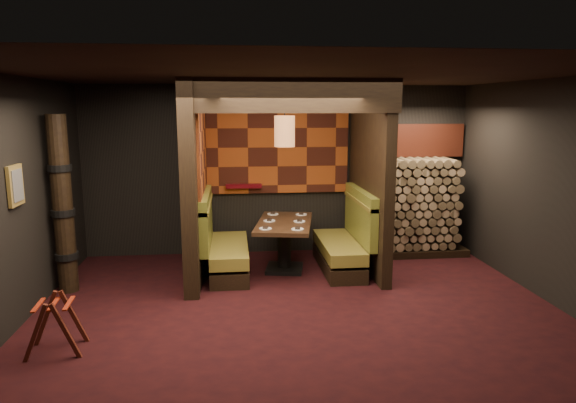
# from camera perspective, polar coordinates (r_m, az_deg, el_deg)

# --- Properties ---
(floor) EXTENTS (6.50, 5.50, 0.02)m
(floor) POSITION_cam_1_polar(r_m,az_deg,el_deg) (6.46, 1.28, -12.31)
(floor) COLOR black
(floor) RESTS_ON ground
(ceiling) EXTENTS (6.50, 5.50, 0.02)m
(ceiling) POSITION_cam_1_polar(r_m,az_deg,el_deg) (5.96, 1.40, 14.03)
(ceiling) COLOR black
(ceiling) RESTS_ON ground
(wall_back) EXTENTS (6.50, 0.02, 2.85)m
(wall_back) POSITION_cam_1_polar(r_m,az_deg,el_deg) (8.76, -1.04, 3.50)
(wall_back) COLOR black
(wall_back) RESTS_ON ground
(wall_front) EXTENTS (6.50, 0.02, 2.85)m
(wall_front) POSITION_cam_1_polar(r_m,az_deg,el_deg) (3.41, 7.51, -7.86)
(wall_front) COLOR black
(wall_front) RESTS_ON ground
(wall_left) EXTENTS (0.02, 5.50, 2.85)m
(wall_left) POSITION_cam_1_polar(r_m,az_deg,el_deg) (6.49, -28.55, -0.27)
(wall_left) COLOR black
(wall_left) RESTS_ON ground
(wall_right) EXTENTS (0.02, 5.50, 2.85)m
(wall_right) POSITION_cam_1_polar(r_m,az_deg,el_deg) (7.23, 27.87, 0.79)
(wall_right) COLOR black
(wall_right) RESTS_ON ground
(partition_left) EXTENTS (0.20, 2.20, 2.85)m
(partition_left) POSITION_cam_1_polar(r_m,az_deg,el_deg) (7.65, -10.41, 2.30)
(partition_left) COLOR black
(partition_left) RESTS_ON floor
(partition_right) EXTENTS (0.15, 2.10, 2.85)m
(partition_right) POSITION_cam_1_polar(r_m,az_deg,el_deg) (7.95, 9.04, 2.66)
(partition_right) COLOR black
(partition_right) RESTS_ON floor
(header_beam) EXTENTS (2.85, 0.18, 0.44)m
(header_beam) POSITION_cam_1_polar(r_m,az_deg,el_deg) (6.65, 0.36, 11.68)
(header_beam) COLOR black
(header_beam) RESTS_ON partition_left
(tapa_back_panel) EXTENTS (2.40, 0.06, 1.55)m
(tapa_back_panel) POSITION_cam_1_polar(r_m,az_deg,el_deg) (8.67, -1.18, 6.05)
(tapa_back_panel) COLOR #943E15
(tapa_back_panel) RESTS_ON wall_back
(tapa_side_panel) EXTENTS (0.04, 1.85, 1.45)m
(tapa_side_panel) POSITION_cam_1_polar(r_m,az_deg,el_deg) (7.76, -9.53, 5.61)
(tapa_side_panel) COLOR #943E15
(tapa_side_panel) RESTS_ON partition_left
(lacquer_shelf) EXTENTS (0.60, 0.12, 0.07)m
(lacquer_shelf) POSITION_cam_1_polar(r_m,az_deg,el_deg) (8.65, -4.93, 1.74)
(lacquer_shelf) COLOR #520810
(lacquer_shelf) RESTS_ON wall_back
(booth_bench_left) EXTENTS (0.68, 1.60, 1.14)m
(booth_bench_left) POSITION_cam_1_polar(r_m,az_deg,el_deg) (7.84, -7.31, -5.07)
(booth_bench_left) COLOR black
(booth_bench_left) RESTS_ON floor
(booth_bench_right) EXTENTS (0.68, 1.60, 1.14)m
(booth_bench_right) POSITION_cam_1_polar(r_m,az_deg,el_deg) (8.02, 6.38, -4.69)
(booth_bench_right) COLOR black
(booth_bench_right) RESTS_ON floor
(dining_table) EXTENTS (1.05, 1.59, 0.77)m
(dining_table) POSITION_cam_1_polar(r_m,az_deg,el_deg) (7.85, -0.40, -3.91)
(dining_table) COLOR black
(dining_table) RESTS_ON floor
(place_settings) EXTENTS (0.82, 1.25, 0.03)m
(place_settings) POSITION_cam_1_polar(r_m,az_deg,el_deg) (7.80, -0.40, -2.15)
(place_settings) COLOR white
(place_settings) RESTS_ON dining_table
(pendant_lamp) EXTENTS (0.30, 0.30, 0.94)m
(pendant_lamp) POSITION_cam_1_polar(r_m,az_deg,el_deg) (7.56, -0.38, 7.82)
(pendant_lamp) COLOR #A06133
(pendant_lamp) RESTS_ON ceiling
(framed_picture) EXTENTS (0.05, 0.36, 0.46)m
(framed_picture) POSITION_cam_1_polar(r_m,az_deg,el_deg) (6.53, -28.01, 1.58)
(framed_picture) COLOR olive
(framed_picture) RESTS_ON wall_left
(luggage_rack) EXTENTS (0.61, 0.45, 0.63)m
(luggage_rack) POSITION_cam_1_polar(r_m,az_deg,el_deg) (5.91, -24.45, -12.14)
(luggage_rack) COLOR #45190F
(luggage_rack) RESTS_ON floor
(totem_column) EXTENTS (0.31, 0.31, 2.40)m
(totem_column) POSITION_cam_1_polar(r_m,az_deg,el_deg) (7.47, -23.76, -0.47)
(totem_column) COLOR black
(totem_column) RESTS_ON floor
(firewood_stack) EXTENTS (1.73, 0.70, 1.64)m
(firewood_stack) POSITION_cam_1_polar(r_m,az_deg,el_deg) (8.96, 13.93, -0.57)
(firewood_stack) COLOR black
(firewood_stack) RESTS_ON floor
(mosaic_header) EXTENTS (1.83, 0.10, 0.56)m
(mosaic_header) POSITION_cam_1_polar(r_m,az_deg,el_deg) (9.13, 13.52, 6.61)
(mosaic_header) COLOR maroon
(mosaic_header) RESTS_ON wall_back
(bay_front_post) EXTENTS (0.08, 0.08, 2.85)m
(bay_front_post) POSITION_cam_1_polar(r_m,az_deg,el_deg) (8.23, 9.18, 2.91)
(bay_front_post) COLOR black
(bay_front_post) RESTS_ON floor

